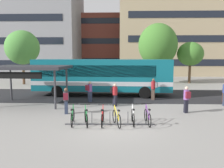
# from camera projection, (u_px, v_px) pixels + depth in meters

# --- Properties ---
(ground) EXTENTS (200.00, 200.00, 0.00)m
(ground) POSITION_uv_depth(u_px,v_px,m) (115.00, 126.00, 12.10)
(ground) COLOR gray
(bus_lane_asphalt) EXTENTS (80.00, 7.20, 0.01)m
(bus_lane_asphalt) POSITION_uv_depth(u_px,v_px,m) (117.00, 95.00, 21.10)
(bus_lane_asphalt) COLOR #232326
(bus_lane_asphalt) RESTS_ON ground
(city_bus) EXTENTS (12.14, 3.21, 3.20)m
(city_bus) POSITION_uv_depth(u_px,v_px,m) (103.00, 76.00, 20.92)
(city_bus) COLOR #0F6070
(city_bus) RESTS_ON ground
(bike_rack) EXTENTS (4.67, 0.19, 0.70)m
(bike_rack) POSITION_uv_depth(u_px,v_px,m) (110.00, 123.00, 12.26)
(bike_rack) COLOR #47474C
(bike_rack) RESTS_ON ground
(parked_bicycle_green_0) EXTENTS (0.52, 1.72, 0.99)m
(parked_bicycle_green_0) POSITION_uv_depth(u_px,v_px,m) (73.00, 117.00, 12.30)
(parked_bicycle_green_0) COLOR black
(parked_bicycle_green_0) RESTS_ON ground
(parked_bicycle_green_1) EXTENTS (0.58, 1.69, 0.99)m
(parked_bicycle_green_1) POSITION_uv_depth(u_px,v_px,m) (86.00, 118.00, 12.19)
(parked_bicycle_green_1) COLOR black
(parked_bicycle_green_1) RESTS_ON ground
(parked_bicycle_red_2) EXTENTS (0.52, 1.72, 0.99)m
(parked_bicycle_red_2) POSITION_uv_depth(u_px,v_px,m) (103.00, 118.00, 12.21)
(parked_bicycle_red_2) COLOR black
(parked_bicycle_red_2) RESTS_ON ground
(parked_bicycle_yellow_3) EXTENTS (0.62, 1.68, 0.99)m
(parked_bicycle_yellow_3) POSITION_uv_depth(u_px,v_px,m) (117.00, 118.00, 12.12)
(parked_bicycle_yellow_3) COLOR black
(parked_bicycle_yellow_3) RESTS_ON ground
(parked_bicycle_white_4) EXTENTS (0.52, 1.72, 0.99)m
(parked_bicycle_white_4) POSITION_uv_depth(u_px,v_px,m) (133.00, 117.00, 12.32)
(parked_bicycle_white_4) COLOR black
(parked_bicycle_white_4) RESTS_ON ground
(parked_bicycle_purple_5) EXTENTS (0.52, 1.72, 0.99)m
(parked_bicycle_purple_5) POSITION_uv_depth(u_px,v_px,m) (148.00, 117.00, 12.31)
(parked_bicycle_purple_5) COLOR black
(parked_bicycle_purple_5) RESTS_ON ground
(transit_shelter) EXTENTS (5.54, 3.88, 2.81)m
(transit_shelter) POSITION_uv_depth(u_px,v_px,m) (30.00, 68.00, 16.99)
(transit_shelter) COLOR #38383D
(transit_shelter) RESTS_ON ground
(commuter_maroon_pack_1) EXTENTS (0.58, 0.59, 1.59)m
(commuter_maroon_pack_1) POSITION_uv_depth(u_px,v_px,m) (90.00, 90.00, 18.10)
(commuter_maroon_pack_1) COLOR #2D3851
(commuter_maroon_pack_1) RESTS_ON ground
(commuter_black_pack_2) EXTENTS (0.59, 0.58, 1.62)m
(commuter_black_pack_2) POSITION_uv_depth(u_px,v_px,m) (115.00, 93.00, 16.59)
(commuter_black_pack_2) COLOR black
(commuter_black_pack_2) RESTS_ON ground
(commuter_maroon_pack_3) EXTENTS (0.38, 0.56, 1.67)m
(commuter_maroon_pack_3) POSITION_uv_depth(u_px,v_px,m) (186.00, 98.00, 14.66)
(commuter_maroon_pack_3) COLOR black
(commuter_maroon_pack_3) RESTS_ON ground
(commuter_grey_pack_4) EXTENTS (0.59, 0.45, 1.72)m
(commuter_grey_pack_4) POSITION_uv_depth(u_px,v_px,m) (154.00, 88.00, 18.94)
(commuter_grey_pack_4) COLOR #47382D
(commuter_grey_pack_4) RESTS_ON ground
(commuter_maroon_pack_5) EXTENTS (0.39, 0.56, 1.61)m
(commuter_maroon_pack_5) POSITION_uv_depth(u_px,v_px,m) (66.00, 99.00, 14.40)
(commuter_maroon_pack_5) COLOR #2D3851
(commuter_maroon_pack_5) RESTS_ON ground
(street_tree_0) EXTENTS (3.27, 3.27, 5.20)m
(street_tree_0) POSITION_uv_depth(u_px,v_px,m) (190.00, 54.00, 29.67)
(street_tree_0) COLOR brown
(street_tree_0) RESTS_ON ground
(street_tree_1) EXTENTS (4.80, 4.80, 7.46)m
(street_tree_1) POSITION_uv_depth(u_px,v_px,m) (158.00, 45.00, 29.21)
(street_tree_1) COLOR brown
(street_tree_1) RESTS_ON ground
(street_tree_2) EXTENTS (4.10, 4.10, 6.54)m
(street_tree_2) POSITION_uv_depth(u_px,v_px,m) (22.00, 48.00, 28.60)
(street_tree_2) COLOR brown
(street_tree_2) RESTS_ON ground
(building_left_wing) EXTENTS (23.87, 13.37, 21.85)m
(building_left_wing) POSITION_uv_depth(u_px,v_px,m) (15.00, 15.00, 43.92)
(building_left_wing) COLOR gray
(building_left_wing) RESTS_ON ground
(building_right_wing) EXTENTS (22.56, 11.01, 19.34)m
(building_right_wing) POSITION_uv_depth(u_px,v_px,m) (181.00, 21.00, 43.29)
(building_right_wing) COLOR tan
(building_right_wing) RESTS_ON ground
(building_centre_block) EXTENTS (15.96, 13.53, 11.81)m
(building_centre_block) POSITION_uv_depth(u_px,v_px,m) (104.00, 44.00, 53.57)
(building_centre_block) COLOR brown
(building_centre_block) RESTS_ON ground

